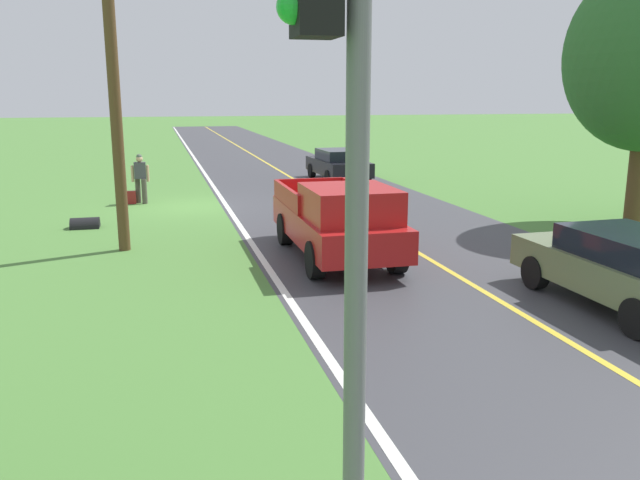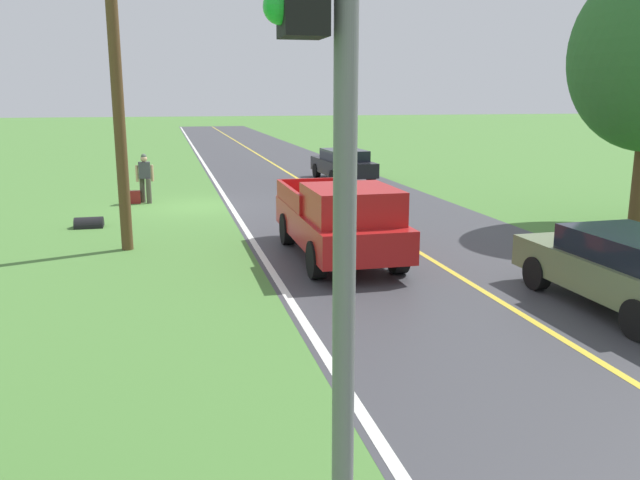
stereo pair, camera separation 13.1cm
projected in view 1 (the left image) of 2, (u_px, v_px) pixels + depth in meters
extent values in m
plane|color=#4C7F38|center=(191.00, 207.00, 22.29)|extent=(200.00, 200.00, 0.00)
cube|color=#3D3D42|center=(331.00, 201.00, 23.49)|extent=(7.94, 120.00, 0.00)
cube|color=silver|center=(226.00, 205.00, 22.58)|extent=(0.16, 117.60, 0.00)
cube|color=gold|center=(331.00, 201.00, 23.49)|extent=(0.14, 117.60, 0.00)
cylinder|color=#4C473D|center=(144.00, 191.00, 22.83)|extent=(0.18, 0.18, 0.88)
cylinder|color=#4C473D|center=(138.00, 191.00, 23.01)|extent=(0.18, 0.18, 0.88)
cube|color=#3F3F47|center=(140.00, 170.00, 22.76)|extent=(0.40, 0.26, 0.58)
sphere|color=tan|center=(139.00, 159.00, 22.67)|extent=(0.23, 0.23, 0.23)
sphere|color=#4C564C|center=(139.00, 157.00, 22.66)|extent=(0.20, 0.20, 0.20)
cube|color=black|center=(140.00, 169.00, 22.94)|extent=(0.32, 0.20, 0.44)
cylinder|color=tan|center=(148.00, 173.00, 22.83)|extent=(0.10, 0.10, 0.58)
cylinder|color=tan|center=(133.00, 174.00, 22.70)|extent=(0.10, 0.10, 0.58)
cube|color=maroon|center=(129.00, 197.00, 22.82)|extent=(0.46, 0.20, 0.46)
cube|color=#B21919|center=(335.00, 225.00, 15.27)|extent=(2.02, 5.41, 0.70)
cube|color=#B21919|center=(350.00, 204.00, 13.99)|extent=(1.85, 2.17, 0.72)
cube|color=black|center=(350.00, 200.00, 13.98)|extent=(1.68, 1.30, 0.43)
cube|color=#B21919|center=(360.00, 193.00, 16.39)|extent=(0.11, 3.02, 0.45)
cube|color=#B21919|center=(287.00, 196.00, 15.95)|extent=(0.11, 3.02, 0.45)
cube|color=#B21919|center=(310.00, 187.00, 17.60)|extent=(1.84, 0.11, 0.45)
cylinder|color=black|center=(397.00, 255.00, 13.90)|extent=(0.30, 0.80, 0.80)
cylinder|color=black|center=(315.00, 260.00, 13.48)|extent=(0.30, 0.80, 0.80)
cylinder|color=black|center=(352.00, 226.00, 17.03)|extent=(0.30, 0.80, 0.80)
cylinder|color=black|center=(285.00, 229.00, 16.60)|extent=(0.30, 0.80, 0.80)
cylinder|color=slate|center=(356.00, 267.00, 4.42)|extent=(0.16, 0.16, 5.20)
sphere|color=green|center=(294.00, 7.00, 3.95)|extent=(0.22, 0.22, 0.22)
cylinder|color=brown|center=(636.00, 177.00, 18.86)|extent=(0.50, 0.50, 2.86)
cube|color=#66754C|center=(623.00, 273.00, 11.61)|extent=(1.95, 4.44, 0.62)
cube|color=black|center=(634.00, 246.00, 11.30)|extent=(1.68, 2.41, 0.46)
cylinder|color=black|center=(535.00, 272.00, 12.77)|extent=(0.25, 0.67, 0.66)
cylinder|color=black|center=(608.00, 267.00, 13.21)|extent=(0.25, 0.67, 0.66)
cylinder|color=black|center=(639.00, 318.00, 10.14)|extent=(0.25, 0.67, 0.66)
cube|color=black|center=(338.00, 166.00, 28.96)|extent=(1.98, 4.45, 0.62)
cube|color=black|center=(340.00, 155.00, 28.66)|extent=(1.70, 2.43, 0.46)
cylinder|color=black|center=(312.00, 171.00, 30.11)|extent=(0.26, 0.67, 0.66)
cylinder|color=black|center=(346.00, 169.00, 30.57)|extent=(0.26, 0.67, 0.66)
cylinder|color=black|center=(329.00, 178.00, 27.49)|extent=(0.26, 0.67, 0.66)
cylinder|color=black|center=(366.00, 176.00, 27.94)|extent=(0.26, 0.67, 0.66)
cylinder|color=brown|center=(114.00, 81.00, 15.17)|extent=(0.28, 0.28, 8.15)
cylinder|color=black|center=(85.00, 228.00, 18.74)|extent=(0.80, 0.60, 0.60)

